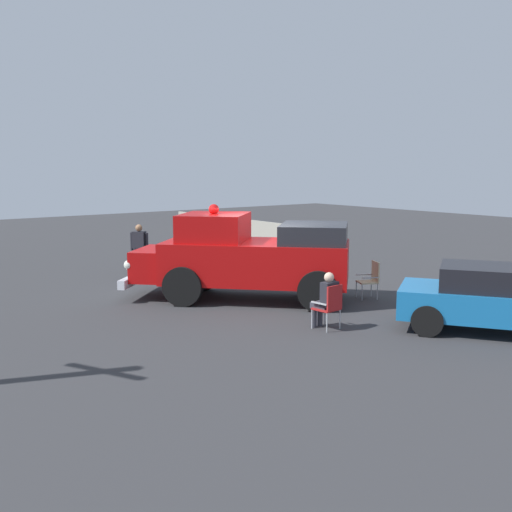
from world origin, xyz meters
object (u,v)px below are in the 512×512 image
at_px(classic_hot_rod, 502,299).
at_px(spectator_standing, 139,246).
at_px(lawn_chair_by_car, 371,277).
at_px(spectator_seated, 326,298).
at_px(lawn_chair_near_truck, 330,304).
at_px(vintage_fire_truck, 247,256).

bearing_deg(classic_hot_rod, spectator_standing, -165.29).
bearing_deg(lawn_chair_by_car, spectator_seated, -64.72).
bearing_deg(spectator_standing, lawn_chair_near_truck, 1.08).
distance_m(lawn_chair_by_car, spectator_seated, 3.51).
height_order(vintage_fire_truck, classic_hot_rod, vintage_fire_truck).
relative_size(lawn_chair_near_truck, lawn_chair_by_car, 1.00).
relative_size(vintage_fire_truck, spectator_seated, 4.53).
distance_m(lawn_chair_by_car, spectator_standing, 7.98).
relative_size(classic_hot_rod, spectator_seated, 3.62).
bearing_deg(spectator_standing, vintage_fire_truck, 5.71).
bearing_deg(lawn_chair_by_car, lawn_chair_near_truck, -62.73).
distance_m(vintage_fire_truck, classic_hot_rod, 6.46).
distance_m(lawn_chair_near_truck, spectator_seated, 0.17).
bearing_deg(spectator_seated, spectator_standing, -178.98).
height_order(lawn_chair_near_truck, lawn_chair_by_car, same).
relative_size(vintage_fire_truck, lawn_chair_near_truck, 5.73).
bearing_deg(spectator_seated, lawn_chair_by_car, 115.28).
relative_size(vintage_fire_truck, spectator_standing, 3.49).
relative_size(lawn_chair_near_truck, spectator_seated, 0.79).
bearing_deg(spectator_seated, classic_hot_rod, 47.73).
xyz_separation_m(vintage_fire_truck, spectator_seated, (3.42, -0.38, -0.50)).
bearing_deg(lawn_chair_near_truck, spectator_seated, -174.63).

